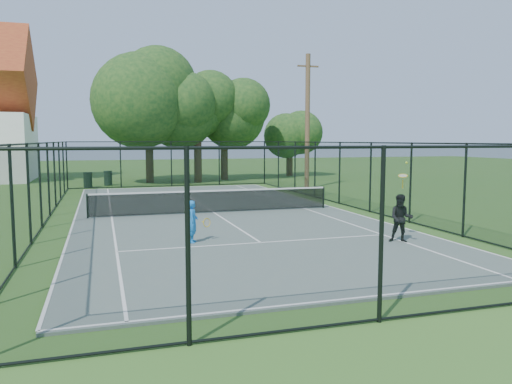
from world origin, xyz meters
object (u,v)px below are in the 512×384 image
object	(u,v)px
tennis_net	(214,200)
trash_bin_left	(88,180)
player_blue	(193,222)
utility_pole	(307,121)
trash_bin_right	(108,178)
player_black	(401,218)

from	to	relation	value
tennis_net	trash_bin_left	bearing A→B (deg)	111.16
tennis_net	player_blue	bearing A→B (deg)	-108.23
player_blue	tennis_net	bearing A→B (deg)	71.77
utility_pole	player_blue	bearing A→B (deg)	-123.89
trash_bin_left	utility_pole	distance (m)	14.62
trash_bin_left	utility_pole	size ratio (longest dim) A/B	0.12
trash_bin_left	trash_bin_right	distance (m)	1.82
trash_bin_right	player_black	distance (m)	23.95
player_blue	player_black	xyz separation A→B (m)	(5.90, -1.79, 0.10)
tennis_net	player_blue	xyz separation A→B (m)	(-1.90, -5.77, 0.11)
trash_bin_right	player_blue	xyz separation A→B (m)	(2.13, -20.77, 0.18)
trash_bin_right	utility_pole	world-z (taller)	utility_pole
trash_bin_left	trash_bin_right	size ratio (longest dim) A/B	1.02
player_blue	trash_bin_right	bearing A→B (deg)	95.86
utility_pole	player_black	xyz separation A→B (m)	(-4.02, -16.56, -3.48)
trash_bin_right	utility_pole	bearing A→B (deg)	-26.49
trash_bin_right	player_black	size ratio (longest dim) A/B	0.42
player_black	trash_bin_left	bearing A→B (deg)	113.64
utility_pole	player_black	distance (m)	17.39
utility_pole	player_black	world-z (taller)	utility_pole
trash_bin_left	trash_bin_right	xyz separation A→B (m)	(1.27, 1.31, -0.01)
trash_bin_right	utility_pole	size ratio (longest dim) A/B	0.12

